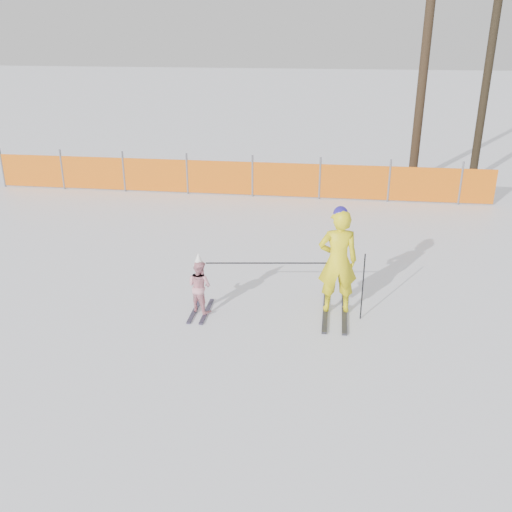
{
  "coord_description": "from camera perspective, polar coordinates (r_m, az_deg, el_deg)",
  "views": [
    {
      "loc": [
        1.3,
        -8.82,
        4.85
      ],
      "look_at": [
        0.0,
        0.5,
        1.0
      ],
      "focal_mm": 40.0,
      "sensor_mm": 36.0,
      "label": 1
    }
  ],
  "objects": [
    {
      "name": "ski_poles",
      "position": [
        9.97,
        4.63,
        -1.57
      ],
      "size": [
        2.75,
        0.33,
        1.24
      ],
      "color": "black",
      "rests_on": "ground"
    },
    {
      "name": "adult",
      "position": [
        10.06,
        8.18,
        -0.5
      ],
      "size": [
        0.75,
        1.68,
        2.0
      ],
      "color": "black",
      "rests_on": "ground"
    },
    {
      "name": "tree_trunks",
      "position": [
        19.48,
        18.77,
        15.58
      ],
      "size": [
        2.29,
        0.79,
        6.18
      ],
      "color": "#2F2114",
      "rests_on": "ground"
    },
    {
      "name": "child",
      "position": [
        10.2,
        -5.67,
        -2.95
      ],
      "size": [
        0.59,
        0.97,
        1.15
      ],
      "color": "black",
      "rests_on": "ground"
    },
    {
      "name": "ground",
      "position": [
        10.15,
        -0.39,
        -6.3
      ],
      "size": [
        120.0,
        120.0,
        0.0
      ],
      "primitive_type": "plane",
      "color": "white",
      "rests_on": "ground"
    },
    {
      "name": "safety_fence",
      "position": [
        17.25,
        -2.21,
        7.83
      ],
      "size": [
        14.99,
        0.06,
        1.25
      ],
      "color": "#595960",
      "rests_on": "ground"
    }
  ]
}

